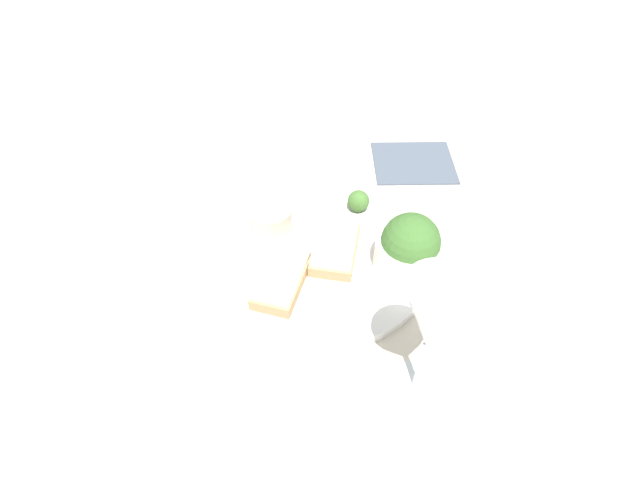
{
  "coord_description": "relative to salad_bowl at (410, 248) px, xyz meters",
  "views": [
    {
      "loc": [
        -0.49,
        0.06,
        0.54
      ],
      "look_at": [
        0.0,
        0.0,
        0.03
      ],
      "focal_mm": 28.0,
      "sensor_mm": 36.0,
      "label": 1
    }
  ],
  "objects": [
    {
      "name": "cheese_toast_far",
      "position": [
        -0.02,
        0.17,
        -0.02
      ],
      "size": [
        0.12,
        0.09,
        0.03
      ],
      "color": "tan",
      "rests_on": "dinner_plate"
    },
    {
      "name": "ground_plane",
      "position": [
        0.04,
        0.12,
        -0.05
      ],
      "size": [
        4.0,
        4.0,
        0.0
      ],
      "primitive_type": "plane",
      "color": "beige"
    },
    {
      "name": "sauce_ramekin",
      "position": [
        0.1,
        0.18,
        -0.02
      ],
      "size": [
        0.06,
        0.06,
        0.04
      ],
      "color": "beige",
      "rests_on": "dinner_plate"
    },
    {
      "name": "fork",
      "position": [
        0.19,
        0.36,
        -0.05
      ],
      "size": [
        0.03,
        0.17,
        0.01
      ],
      "color": "silver",
      "rests_on": "ground_plane"
    },
    {
      "name": "salad_bowl",
      "position": [
        0.0,
        0.0,
        0.0
      ],
      "size": [
        0.09,
        0.09,
        0.09
      ],
      "color": "white",
      "rests_on": "dinner_plate"
    },
    {
      "name": "dinner_plate",
      "position": [
        0.04,
        0.12,
        -0.04
      ],
      "size": [
        0.32,
        0.32,
        0.01
      ],
      "color": "white",
      "rests_on": "ground_plane"
    },
    {
      "name": "napkin",
      "position": [
        0.25,
        -0.07,
        -0.05
      ],
      "size": [
        0.14,
        0.15,
        0.01
      ],
      "color": "#4C5666",
      "rests_on": "ground_plane"
    },
    {
      "name": "cheese_toast_near",
      "position": [
        0.03,
        0.1,
        -0.02
      ],
      "size": [
        0.11,
        0.09,
        0.03
      ],
      "color": "tan",
      "rests_on": "dinner_plate"
    },
    {
      "name": "wine_glass",
      "position": [
        -0.17,
        0.03,
        0.08
      ],
      "size": [
        0.07,
        0.07,
        0.18
      ],
      "color": "silver",
      "rests_on": "ground_plane"
    },
    {
      "name": "garnish",
      "position": [
        0.12,
        0.05,
        -0.02
      ],
      "size": [
        0.03,
        0.03,
        0.03
      ],
      "color": "#477533",
      "rests_on": "dinner_plate"
    }
  ]
}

